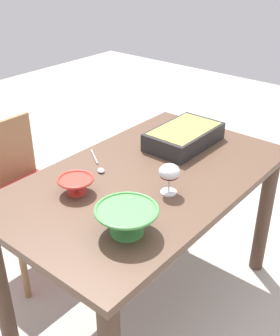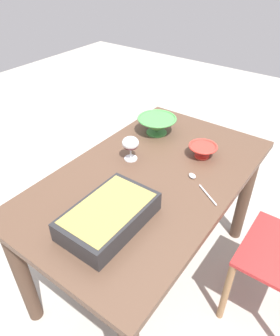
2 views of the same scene
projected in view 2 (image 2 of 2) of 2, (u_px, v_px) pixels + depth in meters
name	position (u px, v px, depth m)	size (l,w,h in m)	color
ground_plane	(148.00, 269.00, 1.99)	(8.00, 8.00, 0.00)	#B2ADA3
dining_table	(149.00, 195.00, 1.62)	(1.36, 0.81, 0.76)	brown
wine_glass	(130.00, 144.00, 1.60)	(0.09, 0.09, 0.13)	white
casserole_dish	(109.00, 215.00, 1.25)	(0.40, 0.24, 0.09)	#262628
mixing_bowl	(157.00, 125.00, 1.85)	(0.23, 0.23, 0.10)	#4C994C
small_bowl	(203.00, 150.00, 1.65)	(0.15, 0.15, 0.07)	red
serving_spoon	(197.00, 182.00, 1.49)	(0.15, 0.21, 0.01)	silver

